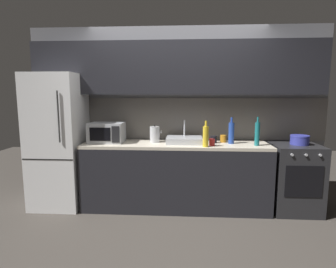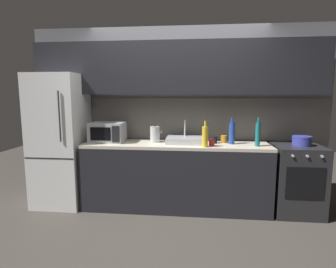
# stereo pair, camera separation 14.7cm
# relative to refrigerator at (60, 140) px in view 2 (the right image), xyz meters

# --- Properties ---
(ground_plane) EXTENTS (10.00, 10.00, 0.00)m
(ground_plane) POSITION_rel_refrigerator_xyz_m (1.62, -0.90, -0.91)
(ground_plane) COLOR #3D3833
(back_wall) EXTENTS (4.23, 0.44, 2.50)m
(back_wall) POSITION_rel_refrigerator_xyz_m (1.62, 0.30, 0.64)
(back_wall) COLOR slate
(back_wall) RESTS_ON ground
(counter_run) EXTENTS (2.49, 0.60, 0.90)m
(counter_run) POSITION_rel_refrigerator_xyz_m (1.62, 0.00, -0.46)
(counter_run) COLOR black
(counter_run) RESTS_ON ground
(refrigerator) EXTENTS (0.68, 0.69, 1.83)m
(refrigerator) POSITION_rel_refrigerator_xyz_m (0.00, 0.00, 0.00)
(refrigerator) COLOR white
(refrigerator) RESTS_ON ground
(oven_range) EXTENTS (0.60, 0.62, 0.90)m
(oven_range) POSITION_rel_refrigerator_xyz_m (3.21, -0.00, -0.46)
(oven_range) COLOR #232326
(oven_range) RESTS_ON ground
(microwave) EXTENTS (0.46, 0.35, 0.27)m
(microwave) POSITION_rel_refrigerator_xyz_m (0.68, 0.02, 0.12)
(microwave) COLOR #A8AAAF
(microwave) RESTS_ON counter_run
(sink_basin) EXTENTS (0.48, 0.38, 0.30)m
(sink_basin) POSITION_rel_refrigerator_xyz_m (1.74, 0.03, 0.03)
(sink_basin) COLOR #ADAFB5
(sink_basin) RESTS_ON counter_run
(kettle) EXTENTS (0.17, 0.13, 0.24)m
(kettle) POSITION_rel_refrigerator_xyz_m (1.34, 0.06, 0.10)
(kettle) COLOR #B7BABF
(kettle) RESTS_ON counter_run
(wine_bottle_yellow) EXTENTS (0.07, 0.07, 0.33)m
(wine_bottle_yellow) POSITION_rel_refrigerator_xyz_m (2.01, -0.22, 0.12)
(wine_bottle_yellow) COLOR gold
(wine_bottle_yellow) RESTS_ON counter_run
(wine_bottle_teal) EXTENTS (0.06, 0.06, 0.37)m
(wine_bottle_teal) POSITION_rel_refrigerator_xyz_m (2.67, -0.10, 0.14)
(wine_bottle_teal) COLOR #19666B
(wine_bottle_teal) RESTS_ON counter_run
(wine_bottle_blue) EXTENTS (0.08, 0.08, 0.35)m
(wine_bottle_blue) POSITION_rel_refrigerator_xyz_m (2.36, 0.03, 0.13)
(wine_bottle_blue) COLOR #234299
(wine_bottle_blue) RESTS_ON counter_run
(mug_amber) EXTENTS (0.08, 0.08, 0.10)m
(mug_amber) POSITION_rel_refrigerator_xyz_m (2.27, 0.12, 0.04)
(mug_amber) COLOR #B27019
(mug_amber) RESTS_ON counter_run
(mug_red) EXTENTS (0.07, 0.07, 0.09)m
(mug_red) POSITION_rel_refrigerator_xyz_m (2.09, -0.15, 0.03)
(mug_red) COLOR #A82323
(mug_red) RESTS_ON counter_run
(mug_dark) EXTENTS (0.09, 0.09, 0.09)m
(mug_dark) POSITION_rel_refrigerator_xyz_m (2.14, 0.06, 0.03)
(mug_dark) COLOR black
(mug_dark) RESTS_ON counter_run
(cooking_pot) EXTENTS (0.24, 0.24, 0.12)m
(cooking_pot) POSITION_rel_refrigerator_xyz_m (3.25, 0.00, 0.05)
(cooking_pot) COLOR #333899
(cooking_pot) RESTS_ON oven_range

